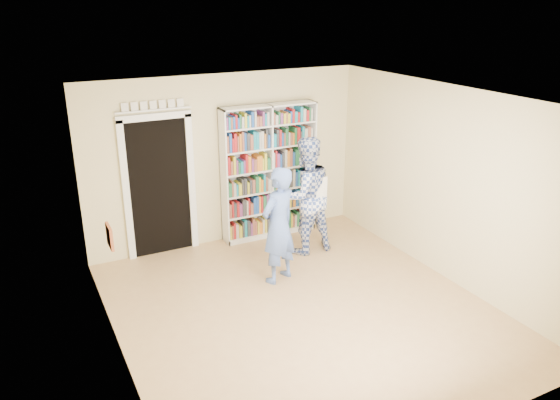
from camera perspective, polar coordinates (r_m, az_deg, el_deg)
name	(u,v)px	position (r m, az deg, el deg)	size (l,w,h in m)	color
floor	(302,309)	(7.14, 2.33, -11.35)	(5.00, 5.00, 0.00)	#AD8153
ceiling	(306,99)	(6.17, 2.69, 10.51)	(5.00, 5.00, 0.00)	white
wall_back	(226,160)	(8.68, -5.64, 4.20)	(4.50, 4.50, 0.00)	beige
wall_left	(112,248)	(5.85, -17.15, -4.86)	(5.00, 5.00, 0.00)	beige
wall_right	(446,184)	(7.83, 17.00, 1.58)	(5.00, 5.00, 0.00)	beige
bookshelf	(269,171)	(8.87, -1.16, 3.03)	(1.60, 0.30, 2.20)	white
doorway	(159,180)	(8.39, -12.54, 2.01)	(1.10, 0.08, 2.43)	black
wall_art	(110,236)	(6.01, -17.38, -3.66)	(0.03, 0.25, 0.25)	brown
man_blue	(278,225)	(7.46, -0.17, -2.68)	(0.61, 0.40, 1.66)	#506CB2
man_plaid	(305,195)	(8.34, 2.65, 0.47)	(0.89, 0.70, 1.84)	#2F4690
paper_sheet	(322,188)	(8.16, 4.38, 1.25)	(0.23, 0.01, 0.32)	white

